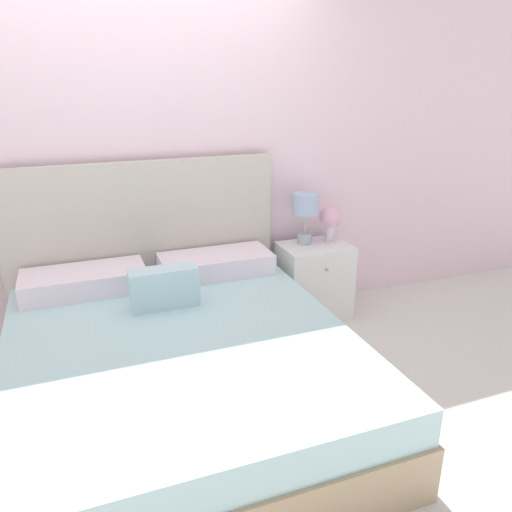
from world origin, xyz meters
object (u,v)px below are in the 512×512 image
table_lamp (305,209)px  flower_vase (330,219)px  nightstand (314,281)px  bed (178,360)px

table_lamp → flower_vase: size_ratio=1.40×
nightstand → flower_vase: 0.50m
nightstand → flower_vase: size_ratio=2.10×
bed → flower_vase: bed is taller
nightstand → bed: bearing=-149.3°
flower_vase → nightstand: bearing=-160.9°
bed → nightstand: (1.23, 0.73, 0.01)m
table_lamp → bed: bearing=-145.8°
table_lamp → nightstand: bearing=-42.5°
bed → nightstand: 1.43m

